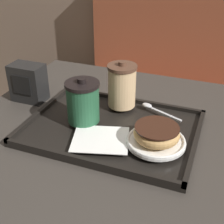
{
  "coord_description": "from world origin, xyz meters",
  "views": [
    {
      "loc": [
        0.25,
        -0.72,
        1.22
      ],
      "look_at": [
        -0.02,
        -0.01,
        0.78
      ],
      "focal_mm": 50.0,
      "sensor_mm": 36.0,
      "label": 1
    }
  ],
  "objects_px": {
    "donut_chocolate_glazed": "(157,133)",
    "coffee_cup_front": "(83,102)",
    "coffee_cup_rear": "(122,85)",
    "napkin_dispenser": "(28,83)",
    "spoon": "(152,108)"
  },
  "relations": [
    {
      "from": "coffee_cup_front",
      "to": "coffee_cup_rear",
      "type": "distance_m",
      "value": 0.15
    },
    {
      "from": "donut_chocolate_glazed",
      "to": "coffee_cup_front",
      "type": "bearing_deg",
      "value": 170.72
    },
    {
      "from": "napkin_dispenser",
      "to": "donut_chocolate_glazed",
      "type": "bearing_deg",
      "value": -15.21
    },
    {
      "from": "coffee_cup_front",
      "to": "coffee_cup_rear",
      "type": "relative_size",
      "value": 0.92
    },
    {
      "from": "coffee_cup_front",
      "to": "donut_chocolate_glazed",
      "type": "bearing_deg",
      "value": -9.28
    },
    {
      "from": "coffee_cup_rear",
      "to": "napkin_dispenser",
      "type": "relative_size",
      "value": 1.15
    },
    {
      "from": "coffee_cup_rear",
      "to": "napkin_dispenser",
      "type": "height_order",
      "value": "coffee_cup_rear"
    },
    {
      "from": "donut_chocolate_glazed",
      "to": "spoon",
      "type": "distance_m",
      "value": 0.18
    },
    {
      "from": "coffee_cup_rear",
      "to": "napkin_dispenser",
      "type": "xyz_separation_m",
      "value": [
        -0.32,
        -0.04,
        -0.03
      ]
    },
    {
      "from": "donut_chocolate_glazed",
      "to": "spoon",
      "type": "bearing_deg",
      "value": 107.52
    },
    {
      "from": "coffee_cup_rear",
      "to": "spoon",
      "type": "bearing_deg",
      "value": 4.59
    },
    {
      "from": "coffee_cup_front",
      "to": "spoon",
      "type": "bearing_deg",
      "value": 38.56
    },
    {
      "from": "coffee_cup_rear",
      "to": "spoon",
      "type": "xyz_separation_m",
      "value": [
        0.1,
        0.01,
        -0.06
      ]
    },
    {
      "from": "coffee_cup_rear",
      "to": "coffee_cup_front",
      "type": "bearing_deg",
      "value": -119.25
    },
    {
      "from": "coffee_cup_rear",
      "to": "spoon",
      "type": "relative_size",
      "value": 1.05
    }
  ]
}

